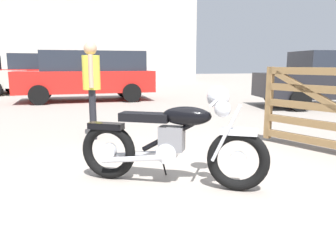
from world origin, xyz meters
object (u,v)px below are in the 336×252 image
(vintage_motorcycle, at_px, (175,140))
(bystander, at_px, (92,80))
(blue_hatchback_right, at_px, (40,72))
(white_estate_far, at_px, (88,74))
(red_hatchback_near, at_px, (329,79))

(vintage_motorcycle, bearing_deg, bystander, 136.38)
(blue_hatchback_right, bearing_deg, white_estate_far, -73.80)
(vintage_motorcycle, bearing_deg, blue_hatchback_right, 131.03)
(blue_hatchback_right, height_order, red_hatchback_near, blue_hatchback_right)
(white_estate_far, height_order, blue_hatchback_right, blue_hatchback_right)
(bystander, xyz_separation_m, red_hatchback_near, (7.06, 2.76, -0.18))
(white_estate_far, xyz_separation_m, blue_hatchback_right, (-2.21, 4.96, -0.02))
(white_estate_far, bearing_deg, red_hatchback_near, 151.33)
(blue_hatchback_right, bearing_deg, red_hatchback_near, -50.36)
(bystander, relative_size, white_estate_far, 0.35)
(blue_hatchback_right, xyz_separation_m, red_hatchback_near, (9.26, -8.52, -0.08))
(blue_hatchback_right, bearing_deg, vintage_motorcycle, -85.50)
(vintage_motorcycle, distance_m, white_estate_far, 8.91)
(white_estate_far, distance_m, red_hatchback_near, 7.90)
(bystander, distance_m, red_hatchback_near, 7.59)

